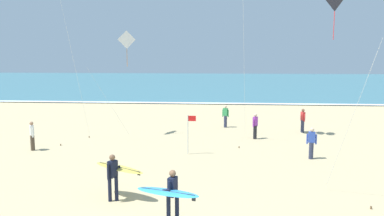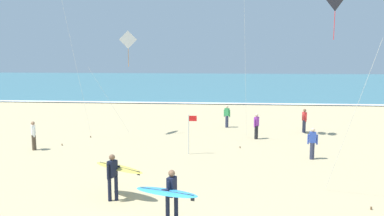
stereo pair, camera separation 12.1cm
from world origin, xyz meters
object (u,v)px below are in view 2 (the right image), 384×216
(surfer_trailing, at_px, (116,171))
(bystander_blue_top, at_px, (312,143))
(kite_diamond_ivory_near, at_px, (127,43))
(surfer_lead, at_px, (169,193))
(bystander_white_top, at_px, (34,135))
(bystander_red_top, at_px, (304,120))
(lifeguard_flag, at_px, (190,130))
(bystander_green_top, at_px, (227,116))
(bystander_purple_top, at_px, (256,126))

(surfer_trailing, distance_m, bystander_blue_top, 10.20)
(surfer_trailing, xyz_separation_m, kite_diamond_ivory_near, (-2.24, 10.67, 4.80))
(surfer_lead, bearing_deg, bystander_blue_top, 52.94)
(surfer_trailing, relative_size, bystander_white_top, 1.33)
(bystander_red_top, xyz_separation_m, bystander_blue_top, (-0.92, -6.61, 0.00))
(bystander_red_top, relative_size, lifeguard_flag, 0.76)
(surfer_lead, xyz_separation_m, bystander_green_top, (1.81, 15.89, -0.23))
(kite_diamond_ivory_near, relative_size, bystander_white_top, 4.17)
(kite_diamond_ivory_near, bearing_deg, bystander_purple_top, -2.21)
(bystander_green_top, xyz_separation_m, bystander_white_top, (-10.50, -7.37, 0.00))
(surfer_trailing, bearing_deg, bystander_green_top, 73.86)
(surfer_trailing, xyz_separation_m, bystander_white_top, (-6.47, 6.58, -0.23))
(kite_diamond_ivory_near, distance_m, bystander_purple_top, 9.51)
(bystander_red_top, distance_m, bystander_green_top, 5.29)
(bystander_white_top, bearing_deg, bystander_purple_top, 17.12)
(surfer_trailing, bearing_deg, bystander_red_top, 54.05)
(bystander_blue_top, distance_m, bystander_white_top, 14.71)
(bystander_green_top, distance_m, bystander_white_top, 12.83)
(bystander_red_top, bearing_deg, bystander_purple_top, -145.86)
(surfer_lead, xyz_separation_m, bystander_blue_top, (6.01, 7.96, -0.23))
(kite_diamond_ivory_near, bearing_deg, bystander_green_top, 27.56)
(kite_diamond_ivory_near, distance_m, lifeguard_flag, 7.58)
(surfer_lead, xyz_separation_m, bystander_red_top, (6.93, 14.57, -0.23))
(kite_diamond_ivory_near, xyz_separation_m, bystander_red_top, (11.39, 1.95, -5.03))
(bystander_blue_top, xyz_separation_m, bystander_purple_top, (-2.41, 4.35, 0.00))
(kite_diamond_ivory_near, height_order, bystander_red_top, kite_diamond_ivory_near)
(bystander_green_top, distance_m, lifeguard_flag, 7.77)
(kite_diamond_ivory_near, relative_size, lifeguard_flag, 3.16)
(bystander_blue_top, distance_m, bystander_purple_top, 4.97)
(bystander_white_top, bearing_deg, surfer_lead, -44.45)
(surfer_lead, height_order, bystander_purple_top, surfer_lead)
(surfer_trailing, bearing_deg, bystander_blue_top, 36.14)
(surfer_trailing, distance_m, bystander_green_top, 14.52)
(kite_diamond_ivory_near, xyz_separation_m, bystander_purple_top, (8.06, -0.31, -5.03))
(bystander_red_top, bearing_deg, surfer_trailing, -125.95)
(bystander_red_top, bearing_deg, bystander_blue_top, -97.94)
(surfer_lead, relative_size, bystander_blue_top, 1.33)
(kite_diamond_ivory_near, bearing_deg, bystander_blue_top, -24.01)
(bystander_green_top, bearing_deg, bystander_red_top, -14.54)
(surfer_lead, relative_size, bystander_white_top, 1.33)
(bystander_red_top, height_order, bystander_white_top, same)
(surfer_trailing, distance_m, bystander_purple_top, 11.89)
(bystander_blue_top, xyz_separation_m, lifeguard_flag, (-6.16, 0.43, 0.45))
(surfer_trailing, distance_m, kite_diamond_ivory_near, 11.91)
(surfer_lead, xyz_separation_m, bystander_white_top, (-8.69, 8.52, -0.23))
(bystander_purple_top, distance_m, lifeguard_flag, 5.45)
(surfer_lead, distance_m, bystander_green_top, 16.00)
(surfer_lead, xyz_separation_m, kite_diamond_ivory_near, (-4.46, 12.62, 4.79))
(bystander_red_top, height_order, bystander_green_top, same)
(bystander_red_top, bearing_deg, bystander_white_top, -158.85)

